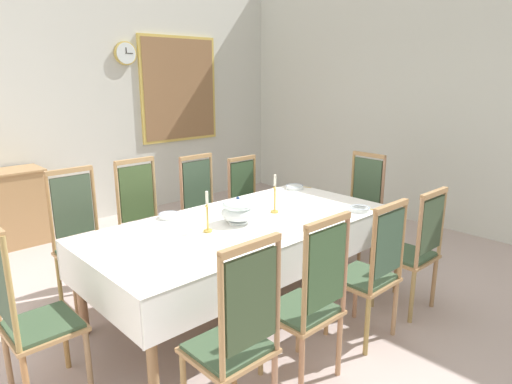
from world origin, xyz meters
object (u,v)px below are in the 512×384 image
chair_north_a (81,238)px  candlestick_east (275,197)px  chair_south_b (309,300)px  spoon_primary (365,207)px  bowl_near_left (360,209)px  mounted_clock (125,53)px  chair_north_b (145,222)px  chair_head_west (28,313)px  chair_south_c (371,270)px  bowl_far_left (169,215)px  candlestick_west (207,216)px  spoon_secondary (300,186)px  chair_north_c (204,209)px  bowl_near_right (295,187)px  dining_table (243,230)px  framed_painting (180,89)px  chair_head_east (360,205)px  chair_north_d (249,201)px  chair_south_a (236,336)px  soup_tureen (238,210)px  chair_south_d (414,249)px

chair_north_a → candlestick_east: (1.34, -1.03, 0.32)m
chair_south_b → spoon_primary: (1.45, 0.56, 0.20)m
bowl_near_left → mounted_clock: mounted_clock is taller
chair_north_b → chair_head_west: bearing=37.1°
chair_south_c → candlestick_east: size_ratio=3.20×
bowl_near_left → bowl_far_left: (-1.37, 1.00, 0.00)m
chair_head_west → chair_south_c: bearing=63.7°
chair_south_b → chair_head_west: chair_head_west is taller
candlestick_west → spoon_secondary: candlestick_west is taller
chair_north_a → chair_north_c: chair_north_a is taller
chair_south_b → bowl_near_right: bearing=44.8°
bowl_near_right → bowl_far_left: 1.54m
dining_table → bowl_far_left: bowl_far_left is taller
chair_south_b → spoon_primary: chair_south_b is taller
chair_north_b → framed_painting: framed_painting is taller
chair_south_b → bowl_far_left: 1.55m
candlestick_east → mounted_clock: 3.48m
chair_north_b → chair_head_east: 2.31m
chair_north_d → candlestick_east: size_ratio=3.05×
chair_south_a → chair_north_c: bearing=57.3°
chair_north_b → framed_painting: bearing=-131.3°
chair_north_a → candlestick_east: bearing=142.4°
candlestick_east → bowl_near_right: 0.90m
dining_table → chair_north_b: size_ratio=2.17×
soup_tureen → chair_head_east: bearing=0.0°
chair_south_a → chair_north_d: size_ratio=1.12×
chair_north_a → spoon_secondary: size_ratio=6.93×
soup_tureen → candlestick_east: size_ratio=0.83×
chair_south_c → mounted_clock: (0.35, 4.23, 1.68)m
chair_north_c → chair_north_d: (0.64, -0.01, -0.03)m
spoon_secondary → framed_painting: (0.31, 2.73, 0.96)m
chair_south_b → chair_head_west: 1.71m
chair_north_b → bowl_far_left: bearing=84.9°
chair_south_c → chair_head_east: bearing=37.0°
chair_north_c → bowl_far_left: 0.94m
chair_north_d → candlestick_west: 1.75m
chair_south_c → soup_tureen: bearing=111.9°
chair_south_c → chair_head_east: (1.36, 1.03, 0.01)m
chair_south_a → chair_south_c: size_ratio=1.06×
candlestick_east → chair_north_d: bearing=58.5°
chair_north_a → chair_south_c: bearing=122.7°
chair_north_a → chair_north_c: 1.32m
chair_south_c → bowl_near_left: (0.61, 0.53, 0.23)m
chair_head_west → candlestick_east: 2.11m
chair_south_d → framed_painting: bearing=82.4°
dining_table → chair_south_a: size_ratio=2.22×
chair_south_a → soup_tureen: bearing=48.5°
mounted_clock → chair_head_east: bearing=-72.5°
chair_south_c → chair_north_d: chair_south_c is taller
chair_north_d → soup_tureen: bearing=44.1°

